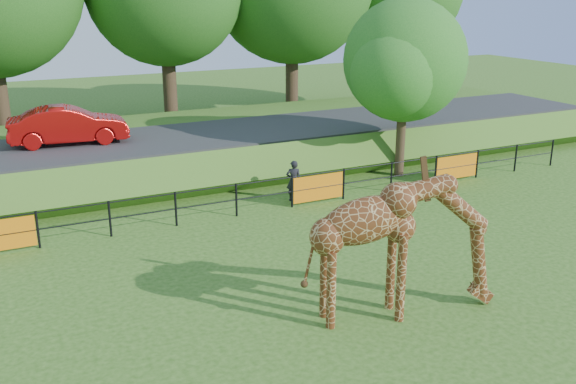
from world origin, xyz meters
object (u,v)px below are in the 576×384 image
(visitor, at_px, (294,181))
(giraffe, at_px, (403,247))
(car_red, at_px, (68,125))
(tree_east, at_px, (406,65))

(visitor, bearing_deg, giraffe, 96.99)
(giraffe, relative_size, visitor, 3.17)
(car_red, relative_size, visitor, 3.01)
(car_red, bearing_deg, tree_east, -107.22)
(car_red, bearing_deg, visitor, -126.98)
(giraffe, bearing_deg, visitor, 93.05)
(giraffe, bearing_deg, tree_east, 67.43)
(car_red, height_order, tree_east, tree_east)
(giraffe, distance_m, car_red, 15.12)
(giraffe, relative_size, tree_east, 0.67)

